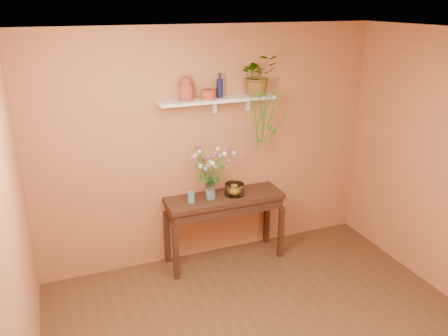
{
  "coord_description": "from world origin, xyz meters",
  "views": [
    {
      "loc": [
        -1.66,
        -2.7,
        2.94
      ],
      "look_at": [
        0.0,
        1.55,
        1.25
      ],
      "focal_mm": 36.66,
      "sensor_mm": 36.0,
      "label": 1
    }
  ],
  "objects_px": {
    "glass_bowl": "(234,190)",
    "terracotta_jug": "(186,89)",
    "sideboard": "(225,205)",
    "blue_bottle": "(220,88)",
    "spider_plant": "(258,75)",
    "glass_vase": "(210,190)",
    "bouquet": "(210,164)"
  },
  "relations": [
    {
      "from": "glass_bowl",
      "to": "terracotta_jug",
      "type": "bearing_deg",
      "value": 167.07
    },
    {
      "from": "glass_bowl",
      "to": "sideboard",
      "type": "bearing_deg",
      "value": 177.47
    },
    {
      "from": "blue_bottle",
      "to": "glass_bowl",
      "type": "bearing_deg",
      "value": -46.42
    },
    {
      "from": "spider_plant",
      "to": "blue_bottle",
      "type": "bearing_deg",
      "value": 176.88
    },
    {
      "from": "sideboard",
      "to": "blue_bottle",
      "type": "distance_m",
      "value": 1.35
    },
    {
      "from": "terracotta_jug",
      "to": "glass_vase",
      "type": "bearing_deg",
      "value": -29.23
    },
    {
      "from": "spider_plant",
      "to": "glass_bowl",
      "type": "height_order",
      "value": "spider_plant"
    },
    {
      "from": "blue_bottle",
      "to": "terracotta_jug",
      "type": "bearing_deg",
      "value": -177.59
    },
    {
      "from": "spider_plant",
      "to": "bouquet",
      "type": "relative_size",
      "value": 0.83
    },
    {
      "from": "glass_vase",
      "to": "glass_bowl",
      "type": "relative_size",
      "value": 1.06
    },
    {
      "from": "terracotta_jug",
      "to": "spider_plant",
      "type": "distance_m",
      "value": 0.83
    },
    {
      "from": "glass_vase",
      "to": "bouquet",
      "type": "distance_m",
      "value": 0.31
    },
    {
      "from": "glass_vase",
      "to": "spider_plant",
      "type": "bearing_deg",
      "value": 10.41
    },
    {
      "from": "terracotta_jug",
      "to": "glass_vase",
      "type": "height_order",
      "value": "terracotta_jug"
    },
    {
      "from": "sideboard",
      "to": "spider_plant",
      "type": "xyz_separation_m",
      "value": [
        0.44,
        0.1,
        1.46
      ]
    },
    {
      "from": "glass_vase",
      "to": "glass_bowl",
      "type": "height_order",
      "value": "glass_vase"
    },
    {
      "from": "terracotta_jug",
      "to": "glass_bowl",
      "type": "xyz_separation_m",
      "value": [
        0.51,
        -0.12,
        -1.17
      ]
    },
    {
      "from": "sideboard",
      "to": "glass_vase",
      "type": "distance_m",
      "value": 0.28
    },
    {
      "from": "blue_bottle",
      "to": "spider_plant",
      "type": "bearing_deg",
      "value": -3.12
    },
    {
      "from": "spider_plant",
      "to": "glass_bowl",
      "type": "relative_size",
      "value": 2.0
    },
    {
      "from": "blue_bottle",
      "to": "glass_vase",
      "type": "xyz_separation_m",
      "value": [
        -0.17,
        -0.14,
        -1.12
      ]
    },
    {
      "from": "bouquet",
      "to": "glass_bowl",
      "type": "xyz_separation_m",
      "value": [
        0.3,
        0.01,
        -0.35
      ]
    },
    {
      "from": "sideboard",
      "to": "terracotta_jug",
      "type": "bearing_deg",
      "value": 163.99
    },
    {
      "from": "terracotta_jug",
      "to": "bouquet",
      "type": "bearing_deg",
      "value": -30.85
    },
    {
      "from": "spider_plant",
      "to": "glass_vase",
      "type": "distance_m",
      "value": 1.38
    },
    {
      "from": "blue_bottle",
      "to": "glass_bowl",
      "type": "height_order",
      "value": "blue_bottle"
    },
    {
      "from": "spider_plant",
      "to": "glass_vase",
      "type": "xyz_separation_m",
      "value": [
        -0.61,
        -0.11,
        -1.24
      ]
    },
    {
      "from": "terracotta_jug",
      "to": "blue_bottle",
      "type": "bearing_deg",
      "value": 2.41
    },
    {
      "from": "terracotta_jug",
      "to": "blue_bottle",
      "type": "height_order",
      "value": "blue_bottle"
    },
    {
      "from": "terracotta_jug",
      "to": "blue_bottle",
      "type": "xyz_separation_m",
      "value": [
        0.38,
        0.02,
        -0.01
      ]
    },
    {
      "from": "sideboard",
      "to": "spider_plant",
      "type": "relative_size",
      "value": 3.04
    },
    {
      "from": "terracotta_jug",
      "to": "bouquet",
      "type": "xyz_separation_m",
      "value": [
        0.21,
        -0.13,
        -0.82
      ]
    }
  ]
}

